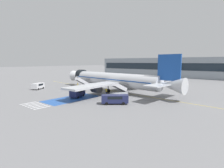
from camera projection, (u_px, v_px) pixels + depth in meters
ground_plane at (113, 91)px, 53.03m from camera, size 600.00×600.00×0.00m
apron_leadline_yellow at (112, 91)px, 53.96m from camera, size 76.59×6.63×0.01m
apron_stand_patch_blue at (72, 99)px, 42.47m from camera, size 6.42×13.80×0.01m
apron_walkway_bar_0 at (28, 103)px, 37.90m from camera, size 0.44×3.60×0.01m
apron_walkway_bar_1 at (31, 104)px, 37.14m from camera, size 0.44×3.60×0.01m
apron_walkway_bar_2 at (34, 105)px, 36.38m from camera, size 0.44×3.60×0.01m
apron_walkway_bar_3 at (36, 106)px, 35.62m from camera, size 0.44×3.60×0.01m
apron_walkway_bar_4 at (39, 107)px, 34.86m from camera, size 0.44×3.60×0.01m
apron_walkway_bar_5 at (42, 108)px, 34.10m from camera, size 0.44×3.60×0.01m
airliner at (113, 80)px, 53.05m from camera, size 43.43×37.07×10.64m
boarding_stairs_forward at (82, 86)px, 56.90m from camera, size 2.59×5.37×4.07m
boarding_stairs_aft at (120, 93)px, 45.48m from camera, size 2.59×5.37×3.72m
fuel_tanker at (161, 80)px, 67.25m from camera, size 10.33×3.97×3.56m
service_van_0 at (38, 86)px, 56.86m from camera, size 3.83×4.77×1.99m
service_van_1 at (78, 92)px, 44.36m from camera, size 3.79×5.42×2.16m
service_van_2 at (115, 98)px, 36.88m from camera, size 5.49×5.15×1.99m
ground_crew_0 at (99, 89)px, 51.23m from camera, size 0.44×0.25×1.66m
ground_crew_1 at (99, 89)px, 50.05m from camera, size 0.41×0.49×1.87m
ground_crew_2 at (106, 91)px, 46.95m from camera, size 0.47×0.32×1.86m
ground_crew_3 at (78, 85)px, 60.38m from camera, size 0.47×0.46×1.73m
terminal_building at (167, 67)px, 106.79m from camera, size 91.46×12.10×11.28m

